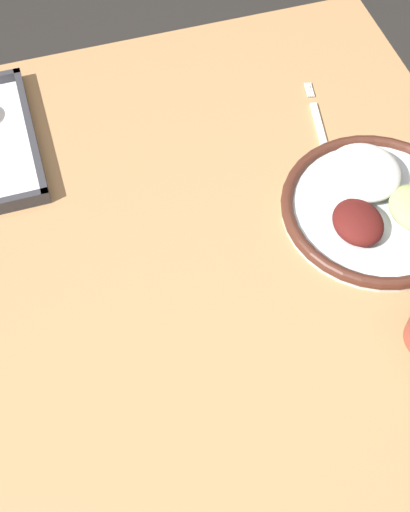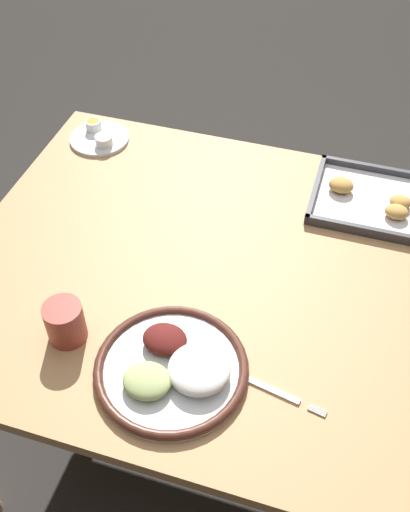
{
  "view_description": "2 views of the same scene",
  "coord_description": "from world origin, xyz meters",
  "px_view_note": "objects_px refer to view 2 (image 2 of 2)",
  "views": [
    {
      "loc": [
        -0.55,
        0.17,
        1.66
      ],
      "look_at": [
        0.01,
        0.0,
        0.79
      ],
      "focal_mm": 50.0,
      "sensor_mm": 36.0,
      "label": 1
    },
    {
      "loc": [
        0.28,
        -0.88,
        1.76
      ],
      "look_at": [
        0.01,
        0.0,
        0.79
      ],
      "focal_mm": 42.0,
      "sensor_mm": 36.0,
      "label": 2
    }
  ],
  "objects_px": {
    "fork": "(264,387)",
    "drinking_cup": "(65,322)",
    "baking_tray": "(373,200)",
    "saucer_plate": "(99,137)",
    "dinner_plate": "(174,368)"
  },
  "relations": [
    {
      "from": "dinner_plate",
      "to": "drinking_cup",
      "type": "distance_m",
      "value": 0.24
    },
    {
      "from": "baking_tray",
      "to": "dinner_plate",
      "type": "bearing_deg",
      "value": -117.03
    },
    {
      "from": "dinner_plate",
      "to": "drinking_cup",
      "type": "relative_size",
      "value": 3.38
    },
    {
      "from": "fork",
      "to": "drinking_cup",
      "type": "distance_m",
      "value": 0.41
    },
    {
      "from": "baking_tray",
      "to": "fork",
      "type": "bearing_deg",
      "value": -102.99
    },
    {
      "from": "fork",
      "to": "saucer_plate",
      "type": "distance_m",
      "value": 0.9
    },
    {
      "from": "saucer_plate",
      "to": "dinner_plate",
      "type": "bearing_deg",
      "value": -55.6
    },
    {
      "from": "baking_tray",
      "to": "saucer_plate",
      "type": "bearing_deg",
      "value": 176.52
    },
    {
      "from": "fork",
      "to": "saucer_plate",
      "type": "height_order",
      "value": "saucer_plate"
    },
    {
      "from": "drinking_cup",
      "to": "fork",
      "type": "bearing_deg",
      "value": 0.01
    },
    {
      "from": "saucer_plate",
      "to": "drinking_cup",
      "type": "distance_m",
      "value": 0.68
    },
    {
      "from": "dinner_plate",
      "to": "fork",
      "type": "xyz_separation_m",
      "value": [
        0.18,
        0.02,
        -0.01
      ]
    },
    {
      "from": "baking_tray",
      "to": "drinking_cup",
      "type": "relative_size",
      "value": 3.37
    },
    {
      "from": "dinner_plate",
      "to": "saucer_plate",
      "type": "distance_m",
      "value": 0.8
    },
    {
      "from": "baking_tray",
      "to": "drinking_cup",
      "type": "xyz_separation_m",
      "value": [
        -0.55,
        -0.6,
        0.03
      ]
    }
  ]
}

